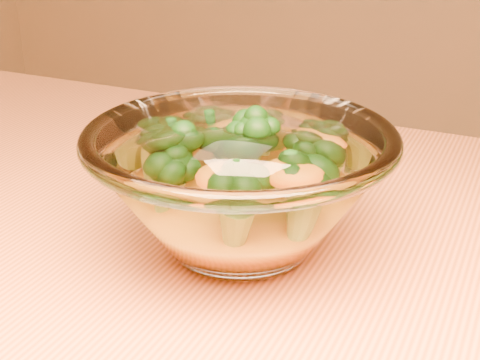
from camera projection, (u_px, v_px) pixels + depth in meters
name	position (u px, v px, depth m)	size (l,w,h in m)	color
glass_bowl	(240.00, 186.00, 0.49)	(0.23, 0.23, 0.10)	white
cheese_sauce	(240.00, 212.00, 0.49)	(0.13, 0.13, 0.04)	orange
broccoli_heap	(238.00, 161.00, 0.49)	(0.15, 0.15, 0.07)	black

